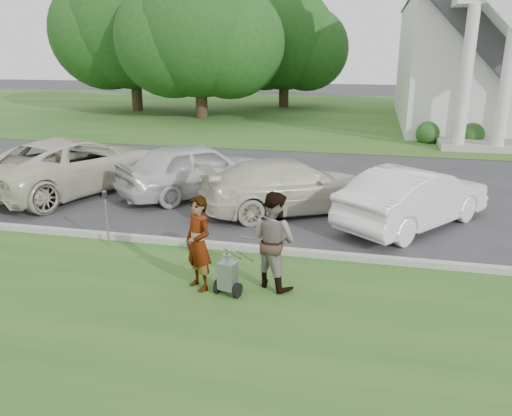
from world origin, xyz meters
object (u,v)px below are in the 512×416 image
(parking_meter_near, at_px, (106,212))
(car_a, at_px, (77,164))
(tree_left, at_px, (199,36))
(car_d, at_px, (414,197))
(car_c, at_px, (290,186))
(tree_back, at_px, (284,44))
(person_right, at_px, (274,241))
(car_b, at_px, (197,169))
(church, at_px, (490,19))
(person_left, at_px, (198,244))
(striping_cart, at_px, (228,276))
(tree_far, at_px, (132,29))

(parking_meter_near, relative_size, car_a, 0.21)
(tree_left, relative_size, car_d, 2.36)
(parking_meter_near, height_order, car_d, car_d)
(car_c, distance_m, car_d, 3.24)
(tree_back, distance_m, person_right, 31.65)
(parking_meter_near, height_order, car_b, car_b)
(parking_meter_near, relative_size, car_c, 0.26)
(car_c, xyz_separation_m, car_d, (3.20, -0.51, 0.03))
(church, relative_size, person_left, 13.78)
(church, height_order, person_left, church)
(tree_left, bearing_deg, parking_meter_near, -76.31)
(tree_back, xyz_separation_m, parking_meter_near, (1.31, -29.81, -3.92))
(car_c, height_order, car_d, car_d)
(person_left, distance_m, person_right, 1.36)
(person_right, height_order, car_b, person_right)
(car_b, bearing_deg, striping_cart, 156.93)
(car_a, bearing_deg, striping_cart, 158.68)
(car_c, bearing_deg, tree_far, 2.97)
(car_a, bearing_deg, car_d, -166.24)
(person_right, bearing_deg, car_a, -4.56)
(car_a, bearing_deg, person_left, 156.71)
(parking_meter_near, xyz_separation_m, car_a, (-3.25, 4.05, 0.03))
(striping_cart, height_order, person_right, person_right)
(tree_left, bearing_deg, church, 3.79)
(tree_left, bearing_deg, car_c, -64.28)
(striping_cart, distance_m, person_left, 0.78)
(tree_left, height_order, person_left, tree_left)
(parking_meter_near, xyz_separation_m, car_c, (3.53, 3.47, -0.10))
(car_a, relative_size, car_b, 1.27)
(person_right, distance_m, car_c, 4.64)
(tree_back, relative_size, person_right, 5.29)
(parking_meter_near, distance_m, car_c, 4.95)
(striping_cart, distance_m, car_a, 8.70)
(tree_left, relative_size, car_c, 2.17)
(tree_left, xyz_separation_m, car_c, (8.84, -18.35, -4.40))
(tree_far, height_order, person_right, tree_far)
(person_right, relative_size, car_a, 0.30)
(striping_cart, bearing_deg, car_c, 100.25)
(tree_far, xyz_separation_m, car_d, (18.04, -21.86, -4.95))
(person_right, distance_m, car_d, 4.93)
(church, distance_m, tree_back, 14.77)
(striping_cart, xyz_separation_m, car_b, (-2.75, 6.13, 0.44))
(church, distance_m, car_a, 24.62)
(parking_meter_near, xyz_separation_m, car_d, (6.73, 2.95, -0.07))
(tree_back, bearing_deg, tree_far, -153.44)
(tree_far, bearing_deg, person_left, -62.02)
(car_c, bearing_deg, person_right, 153.92)
(tree_back, xyz_separation_m, car_c, (4.84, -26.35, -4.02))
(car_d, bearing_deg, striping_cart, 90.76)
(tree_left, xyz_separation_m, car_a, (2.07, -17.76, -4.27))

